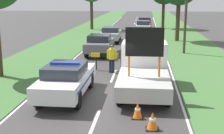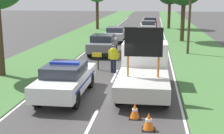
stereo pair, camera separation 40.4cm
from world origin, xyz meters
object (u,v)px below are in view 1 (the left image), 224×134
object	(u,v)px
work_truck	(144,68)
utility_pole	(186,7)
pedestrian_civilian	(123,57)
queued_car_suv_grey	(100,44)
traffic_cone_behind_barrier	(72,68)
queued_car_wagon_maroon	(144,23)
police_car	(66,79)
queued_car_van_white	(143,27)
traffic_cone_near_truck	(152,121)
road_barrier	(119,56)
police_officer	(112,56)
queued_car_sedan_silver	(111,34)
traffic_cone_centre_front	(138,111)
traffic_cone_near_police	(149,63)

from	to	relation	value
work_truck	utility_pole	xyz separation A→B (m)	(3.11, 10.12, 2.55)
pedestrian_civilian	queued_car_suv_grey	bearing A→B (deg)	134.12
traffic_cone_behind_barrier	queued_car_wagon_maroon	bearing A→B (deg)	80.83
work_truck	queued_car_wagon_maroon	world-z (taller)	work_truck
queued_car_suv_grey	utility_pole	size ratio (longest dim) A/B	0.61
police_car	traffic_cone_behind_barrier	size ratio (longest dim) A/B	7.95
police_car	queued_car_van_white	distance (m)	24.60
police_car	utility_pole	xyz separation A→B (m)	(6.58, 11.59, 2.79)
traffic_cone_near_truck	road_barrier	bearing A→B (deg)	102.51
road_barrier	police_officer	xyz separation A→B (m)	(-0.35, -0.58, 0.09)
work_truck	queued_car_van_white	size ratio (longest dim) A/B	1.38
road_barrier	queued_car_wagon_maroon	xyz separation A→B (m)	(1.47, 24.62, -0.01)
road_barrier	queued_car_sedan_silver	world-z (taller)	queued_car_sedan_silver
traffic_cone_centre_front	queued_car_van_white	bearing A→B (deg)	90.06
traffic_cone_near_truck	queued_car_wagon_maroon	size ratio (longest dim) A/B	0.14
police_officer	traffic_cone_near_police	distance (m)	2.72
traffic_cone_near_police	road_barrier	bearing A→B (deg)	-154.82
queued_car_sedan_silver	utility_pole	world-z (taller)	utility_pole
traffic_cone_centre_front	utility_pole	world-z (taller)	utility_pole
queued_car_suv_grey	queued_car_wagon_maroon	bearing A→B (deg)	-99.83
queued_car_suv_grey	queued_car_van_white	bearing A→B (deg)	-103.12
queued_car_suv_grey	traffic_cone_near_police	bearing A→B (deg)	131.51
police_officer	queued_car_van_white	distance (m)	19.71
road_barrier	traffic_cone_centre_front	bearing A→B (deg)	-85.51
traffic_cone_near_police	queued_car_suv_grey	size ratio (longest dim) A/B	0.16
traffic_cone_centre_front	queued_car_suv_grey	bearing A→B (deg)	104.46
work_truck	queued_car_suv_grey	world-z (taller)	work_truck
queued_car_van_white	utility_pole	size ratio (longest dim) A/B	0.56
police_car	police_officer	bearing A→B (deg)	74.88
queued_car_van_white	traffic_cone_behind_barrier	bearing A→B (deg)	78.70
traffic_cone_behind_barrier	work_truck	bearing A→B (deg)	-34.41
utility_pole	queued_car_sedan_silver	bearing A→B (deg)	137.47
work_truck	police_car	bearing A→B (deg)	21.49
work_truck	traffic_cone_centre_front	xyz separation A→B (m)	(-0.20, -3.71, -0.76)
road_barrier	traffic_cone_behind_barrier	distance (m)	2.89
road_barrier	work_truck	bearing A→B (deg)	-73.66
utility_pole	road_barrier	bearing A→B (deg)	-126.72
queued_car_sedan_silver	utility_pole	bearing A→B (deg)	137.47
traffic_cone_behind_barrier	queued_car_suv_grey	bearing A→B (deg)	82.96
queued_car_van_white	pedestrian_civilian	bearing A→B (deg)	87.05
pedestrian_civilian	queued_car_van_white	xyz separation A→B (m)	(1.01, 19.59, -0.14)
traffic_cone_centre_front	traffic_cone_behind_barrier	bearing A→B (deg)	121.35
police_car	work_truck	distance (m)	3.77
police_car	traffic_cone_near_truck	world-z (taller)	police_car
police_officer	utility_pole	world-z (taller)	utility_pole
traffic_cone_centre_front	queued_car_van_white	world-z (taller)	queued_car_van_white
police_officer	traffic_cone_behind_barrier	size ratio (longest dim) A/B	2.64
traffic_cone_centre_front	utility_pole	distance (m)	14.60
police_officer	traffic_cone_near_truck	distance (m)	8.28
work_truck	queued_car_van_white	bearing A→B (deg)	-91.08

